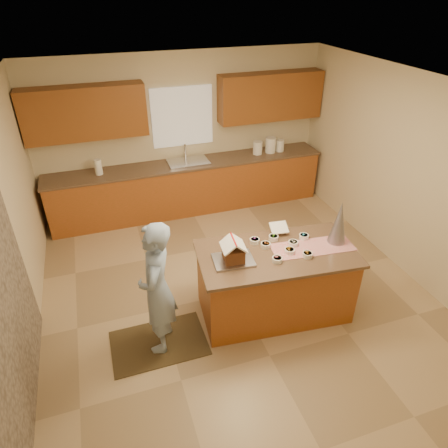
{
  "coord_description": "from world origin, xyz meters",
  "views": [
    {
      "loc": [
        -1.48,
        -3.91,
        3.67
      ],
      "look_at": [
        -0.1,
        0.2,
        1.0
      ],
      "focal_mm": 32.21,
      "sensor_mm": 36.0,
      "label": 1
    }
  ],
  "objects_px": {
    "boy": "(157,289)",
    "gingerbread_house": "(233,252)",
    "tinsel_tree": "(339,223)",
    "island_base": "(274,283)"
  },
  "relations": [
    {
      "from": "tinsel_tree",
      "to": "gingerbread_house",
      "type": "distance_m",
      "value": 1.33
    },
    {
      "from": "island_base",
      "to": "gingerbread_house",
      "type": "xyz_separation_m",
      "value": [
        -0.55,
        0.01,
        0.6
      ]
    },
    {
      "from": "island_base",
      "to": "gingerbread_house",
      "type": "relative_size",
      "value": 5.88
    },
    {
      "from": "boy",
      "to": "gingerbread_house",
      "type": "height_order",
      "value": "boy"
    },
    {
      "from": "island_base",
      "to": "boy",
      "type": "xyz_separation_m",
      "value": [
        -1.45,
        -0.09,
        0.38
      ]
    },
    {
      "from": "tinsel_tree",
      "to": "boy",
      "type": "xyz_separation_m",
      "value": [
        -2.22,
        -0.06,
        -0.37
      ]
    },
    {
      "from": "island_base",
      "to": "boy",
      "type": "relative_size",
      "value": 1.11
    },
    {
      "from": "boy",
      "to": "gingerbread_house",
      "type": "distance_m",
      "value": 0.93
    },
    {
      "from": "tinsel_tree",
      "to": "boy",
      "type": "bearing_deg",
      "value": -178.39
    },
    {
      "from": "gingerbread_house",
      "to": "boy",
      "type": "bearing_deg",
      "value": -173.95
    }
  ]
}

